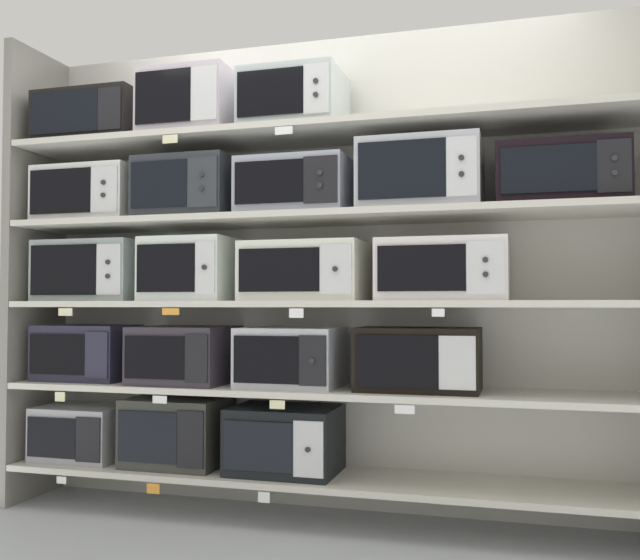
{
  "coord_description": "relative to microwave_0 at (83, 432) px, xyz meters",
  "views": [
    {
      "loc": [
        0.93,
        -3.27,
        1.02
      ],
      "look_at": [
        0.0,
        0.0,
        1.14
      ],
      "focal_mm": 39.99,
      "sensor_mm": 36.0,
      "label": 1
    }
  ],
  "objects": [
    {
      "name": "microwave_0",
      "position": [
        0.0,
        0.0,
        0.0
      ],
      "size": [
        0.44,
        0.35,
        0.28
      ],
      "color": "#A4A3AA",
      "rests_on": "shelf_0"
    },
    {
      "name": "price_tag_3",
      "position": [
        0.03,
        -0.24,
        0.22
      ],
      "size": [
        0.06,
        0.0,
        0.05
      ],
      "primitive_type": "cube",
      "color": "beige"
    },
    {
      "name": "upright_left",
      "position": [
        -0.31,
        0.0,
        0.84
      ],
      "size": [
        0.05,
        0.48,
        2.4
      ],
      "primitive_type": "cube",
      "color": "gray",
      "rests_on": "ground"
    },
    {
      "name": "price_tag_6",
      "position": [
        1.73,
        -0.24,
        0.22
      ],
      "size": [
        0.09,
        0.0,
        0.04
      ],
      "primitive_type": "cube",
      "color": "white"
    },
    {
      "name": "microwave_6",
      "position": [
        1.76,
        -0.0,
        0.42
      ],
      "size": [
        0.56,
        0.34,
        0.29
      ],
      "color": "black",
      "rests_on": "shelf_1"
    },
    {
      "name": "microwave_16",
      "position": [
        0.06,
        -0.0,
        1.64
      ],
      "size": [
        0.55,
        0.39,
        0.27
      ],
      "color": "black",
      "rests_on": "shelf_4"
    },
    {
      "name": "microwave_7",
      "position": [
        0.05,
        -0.0,
        0.84
      ],
      "size": [
        0.55,
        0.36,
        0.32
      ],
      "color": "#97A4A3",
      "rests_on": "shelf_2"
    },
    {
      "name": "microwave_10",
      "position": [
        1.88,
        -0.0,
        0.83
      ],
      "size": [
        0.58,
        0.44,
        0.28
      ],
      "color": "silver",
      "rests_on": "shelf_2"
    },
    {
      "name": "price_tag_4",
      "position": [
        0.57,
        -0.24,
        0.22
      ],
      "size": [
        0.07,
        0.0,
        0.04
      ],
      "primitive_type": "cube",
      "color": "white"
    },
    {
      "name": "microwave_18",
      "position": [
        1.16,
        -0.0,
        1.66
      ],
      "size": [
        0.47,
        0.39,
        0.29
      ],
      "color": "#B0BCBA",
      "rests_on": "shelf_4"
    },
    {
      "name": "shelf_0",
      "position": [
        1.29,
        0.0,
        -0.15
      ],
      "size": [
        3.15,
        0.48,
        0.03
      ],
      "primitive_type": "cube",
      "color": "beige",
      "rests_on": "ground"
    },
    {
      "name": "shelf_3",
      "position": [
        1.29,
        0.0,
        1.08
      ],
      "size": [
        3.15,
        0.48,
        0.03
      ],
      "primitive_type": "cube",
      "color": "beige"
    },
    {
      "name": "price_tag_8",
      "position": [
        0.63,
        -0.24,
        0.64
      ],
      "size": [
        0.09,
        0.0,
        0.03
      ],
      "primitive_type": "cube",
      "color": "orange"
    },
    {
      "name": "microwave_1",
      "position": [
        0.54,
        -0.0,
        0.03
      ],
      "size": [
        0.48,
        0.37,
        0.34
      ],
      "color": "#33342D",
      "rests_on": "shelf_0"
    },
    {
      "name": "microwave_3",
      "position": [
        0.02,
        0.0,
        0.42
      ],
      "size": [
        0.48,
        0.34,
        0.29
      ],
      "color": "#272638",
      "rests_on": "shelf_1"
    },
    {
      "name": "back_panel",
      "position": [
        1.29,
        0.26,
        0.84
      ],
      "size": [
        3.35,
        0.04,
        2.4
      ],
      "primitive_type": "cube",
      "color": "beige",
      "rests_on": "ground"
    },
    {
      "name": "price_tag_7",
      "position": [
        0.05,
        -0.24,
        0.63
      ],
      "size": [
        0.08,
        0.0,
        0.04
      ],
      "primitive_type": "cube",
      "color": "beige"
    },
    {
      "name": "shelf_1",
      "position": [
        1.29,
        0.0,
        0.26
      ],
      "size": [
        3.15,
        0.48,
        0.03
      ],
      "primitive_type": "cube",
      "color": "beige"
    },
    {
      "name": "microwave_2",
      "position": [
        1.12,
        0.0,
        0.02
      ],
      "size": [
        0.51,
        0.39,
        0.31
      ],
      "color": "black",
      "rests_on": "shelf_0"
    },
    {
      "name": "price_tag_1",
      "position": [
        0.54,
        -0.24,
        -0.2
      ],
      "size": [
        0.07,
        0.0,
        0.05
      ],
      "primitive_type": "cube",
      "color": "orange"
    },
    {
      "name": "price_tag_12",
      "position": [
        1.19,
        -0.24,
        1.46
      ],
      "size": [
        0.08,
        0.0,
        0.04
      ],
      "primitive_type": "cube",
      "color": "white"
    },
    {
      "name": "microwave_9",
      "position": [
        1.22,
        0.0,
        0.83
      ],
      "size": [
        0.57,
        0.41,
        0.28
      ],
      "color": "silver",
      "rests_on": "shelf_2"
    },
    {
      "name": "price_tag_2",
      "position": [
        1.1,
        -0.24,
        -0.2
      ],
      "size": [
        0.06,
        0.0,
        0.05
      ],
      "primitive_type": "cube",
      "color": "white"
    },
    {
      "name": "microwave_12",
      "position": [
        0.62,
        -0.0,
        1.25
      ],
      "size": [
        0.48,
        0.43,
        0.3
      ],
      "color": "#2C3035",
      "rests_on": "shelf_3"
    },
    {
      "name": "microwave_13",
      "position": [
        1.18,
        -0.0,
        1.23
      ],
      "size": [
        0.52,
        0.43,
        0.27
      ],
      "color": "#979CAB",
      "rests_on": "shelf_3"
    },
    {
      "name": "price_tag_5",
      "position": [
        1.16,
        -0.24,
        0.22
      ],
      "size": [
        0.07,
        0.0,
        0.04
      ],
      "primitive_type": "cube",
      "color": "beige"
    },
    {
      "name": "microwave_17",
      "position": [
        0.63,
        -0.0,
        1.67
      ],
      "size": [
        0.46,
        0.43,
        0.32
      ],
      "color": "#BDB0BD",
      "rests_on": "shelf_4"
    },
    {
      "name": "microwave_4",
      "position": [
        0.58,
        0.0,
        0.42
      ],
      "size": [
        0.46,
        0.43,
        0.28
      ],
      "color": "#312B34",
      "rests_on": "shelf_1"
    },
    {
      "name": "microwave_8",
      "position": [
        0.63,
        -0.0,
        0.84
      ],
      "size": [
        0.43,
        0.43,
        0.31
      ],
      "color": "silver",
      "rests_on": "shelf_2"
    },
    {
      "name": "price_tag_9",
      "position": [
        1.25,
        -0.24,
        0.63
      ],
      "size": [
        0.07,
        0.0,
        0.04
      ],
      "primitive_type": "cube",
      "color": "white"
    },
    {
      "name": "price_tag_10",
      "position": [
        1.88,
        -0.24,
        0.63
      ],
      "size": [
        0.05,
        0.0,
        0.03
      ],
      "primitive_type": "cube",
      "color": "white"
    },
    {
      "name": "shelf_4",
      "position": [
        1.29,
        0.0,
        1.5
      ],
      "size": [
        3.15,
        0.48,
        0.03
      ],
      "primitive_type": "cube",
      "color": "beige"
    },
    {
      "name": "microwave_15",
      "position": [
        2.39,
        -0.0,
        1.24
      ],
      "size": [
        0.55,
        0.35,
        0.27
      ],
      "color": "black",
      "rests_on": "shelf_3"
    },
    {
      "name": "microwave_14",
      "position": [
        1.78,
        -0.0,
        1.26
      ],
      "size": [
        0.55,
        0.42,
        0.32
      ],
      "color": "#B5B7C1",
      "rests_on": "shelf_3"
    },
    {
      "name": "shelf_2",
      "position": [
        1.29,
        0.0,
        0.67
      ],
      "size": [
        3.15,
        0.48,
        0.03
      ],
      "primitive_type": "cube",
      "color": "beige"
    },
    {
      "name": "price_tag_0",
      "position": [
        0.04,
        -0.24,
        -0.19
      ],
      "size": [
        0.05,
        0.0,
        0.03
      ],
      "primitive_type": "cube",
      "color": "white"
    },
    {
      "name": "microwave_11",
      "position": [
        0.05,
        -0.0,
        1.24
      ],
      "size": [
        0.53,
        0.38,
        0.29
      ],
      "color": "silver",
      "rests_on": "shelf_3"
    },
    {
      "name": "price_tag_11",
      "position": [
        0.62,
        -0.24,
        1.46
      ],
      "size": [
        0.08,
        0.0,
        0.04
      ],
      "primitive_type": "cube",
      "color": "beige"
    },
    {
      "name": "microwave_5",
      "position": [
        1.15,
        -0.0,
        0.42
      ],
      "size": [
        0.47,
        0.4,
        0.28
      ],
      "color": "#B8BAC4",
      "rests_on": "shelf_1"
    }
  ]
}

